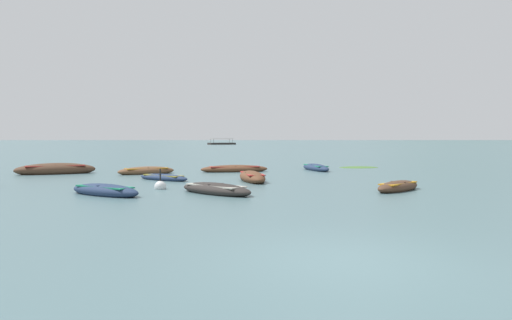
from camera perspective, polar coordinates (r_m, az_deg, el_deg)
ground_plane at (r=1507.38m, az=-8.90°, el=2.54°), size 6000.00×6000.00×0.00m
mountain_2 at (r=2508.01m, az=-18.57°, el=8.52°), size 1520.85×1520.85×528.94m
mountain_3 at (r=2381.02m, az=3.41°, el=8.18°), size 1843.64×1843.64×463.28m
mountain_4 at (r=2557.37m, az=23.12°, el=9.15°), size 1830.09×1830.09×602.20m
rowboat_0 at (r=19.36m, az=17.53°, el=-3.24°), size 2.94×2.56×0.51m
rowboat_1 at (r=29.19m, az=-2.74°, el=-1.15°), size 4.48×1.52×0.55m
rowboat_3 at (r=22.70m, az=-0.50°, el=-2.17°), size 1.24×3.92×0.63m
rowboat_4 at (r=17.95m, az=-18.59°, el=-3.69°), size 3.27×3.05×0.53m
rowboat_5 at (r=17.54m, az=-5.13°, el=-3.71°), size 3.16×3.53×0.53m
rowboat_6 at (r=29.96m, az=-23.99°, el=-1.12°), size 4.81×2.65×0.83m
rowboat_7 at (r=30.79m, az=7.55°, el=-0.98°), size 1.31×4.08×0.55m
rowboat_8 at (r=23.72m, az=-11.64°, el=-2.19°), size 2.99×2.98×0.40m
rowboat_9 at (r=28.10m, az=-13.68°, el=-1.36°), size 3.64×2.37×0.56m
ferry_0 at (r=176.17m, az=-4.37°, el=2.10°), size 11.19×7.04×2.54m
mooring_buoy at (r=19.46m, az=-12.00°, el=-3.30°), size 0.50×0.50×1.01m
weed_patch_2 at (r=34.38m, az=12.84°, el=-0.93°), size 3.32×2.57×0.14m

